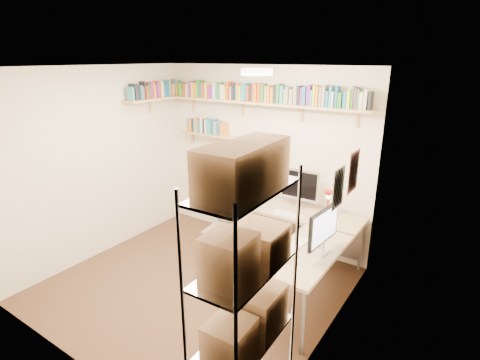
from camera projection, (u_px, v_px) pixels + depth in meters
name	position (u px, v px, depth m)	size (l,w,h in m)	color
ground	(195.00, 285.00, 4.48)	(3.20, 3.20, 0.00)	#4B3620
room_shell	(190.00, 160.00, 3.99)	(3.24, 3.04, 2.52)	beige
wall_shelves	(230.00, 101.00, 5.07)	(3.12, 1.09, 0.80)	tan
corner_desk	(286.00, 217.00, 4.64)	(1.90, 1.82, 1.24)	tan
office_chair	(227.00, 234.00, 4.81)	(0.53, 0.53, 1.00)	black
wire_rack	(245.00, 258.00, 2.45)	(0.43, 0.84, 2.12)	silver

